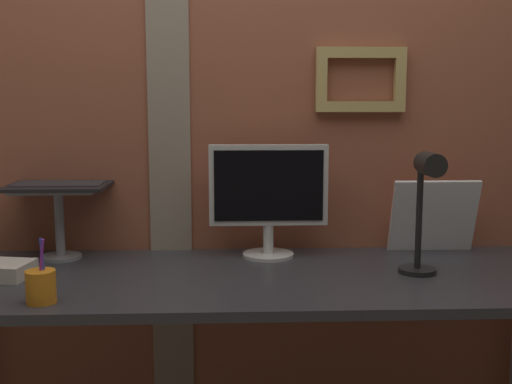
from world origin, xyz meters
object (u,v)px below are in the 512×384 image
object	(u,v)px
laptop	(63,168)
pen_cup	(41,286)
whiteboard_panel	(434,216)
desk_lamp	(425,200)
monitor	(268,192)

from	to	relation	value
laptop	pen_cup	world-z (taller)	laptop
whiteboard_panel	laptop	bearing A→B (deg)	178.42
pen_cup	laptop	bearing A→B (deg)	97.59
whiteboard_panel	pen_cup	bearing A→B (deg)	-157.01
laptop	whiteboard_panel	bearing A→B (deg)	-1.58
whiteboard_panel	desk_lamp	xyz separation A→B (m)	(-0.14, -0.33, 0.11)
whiteboard_panel	pen_cup	distance (m)	1.36
laptop	pen_cup	distance (m)	0.63
desk_lamp	pen_cup	world-z (taller)	desk_lamp
laptop	monitor	bearing A→B (deg)	-6.08
monitor	whiteboard_panel	size ratio (longest dim) A/B	1.33
whiteboard_panel	pen_cup	xyz separation A→B (m)	(-1.25, -0.53, -0.09)
monitor	desk_lamp	bearing A→B (deg)	-31.85
desk_lamp	pen_cup	xyz separation A→B (m)	(-1.11, -0.20, -0.20)
desk_lamp	pen_cup	distance (m)	1.15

